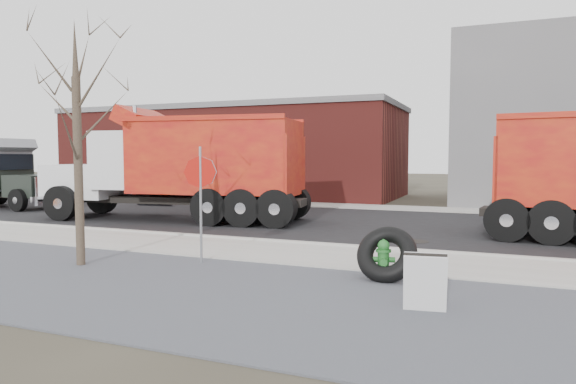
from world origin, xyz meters
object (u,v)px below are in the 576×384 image
at_px(fire_hydrant, 383,262).
at_px(sandwich_board, 425,282).
at_px(dump_truck_red_b, 183,164).
at_px(stop_sign, 201,184).
at_px(truck_tire, 387,254).

bearing_deg(fire_hydrant, sandwich_board, -73.43).
distance_m(sandwich_board, dump_truck_red_b, 12.62).
bearing_deg(stop_sign, fire_hydrant, -13.81).
distance_m(truck_tire, stop_sign, 4.23).
bearing_deg(sandwich_board, fire_hydrant, 110.82).
distance_m(truck_tire, sandwich_board, 1.98).
relative_size(stop_sign, dump_truck_red_b, 0.26).
xyz_separation_m(truck_tire, stop_sign, (-4.04, 0.00, 1.25)).
bearing_deg(truck_tire, stop_sign, 179.98).
bearing_deg(fire_hydrant, truck_tire, -21.84).
height_order(fire_hydrant, dump_truck_red_b, dump_truck_red_b).
xyz_separation_m(fire_hydrant, truck_tire, (0.06, -0.01, 0.15)).
bearing_deg(fire_hydrant, stop_sign, 167.56).
relative_size(stop_sign, sandwich_board, 2.92).
bearing_deg(stop_sign, truck_tire, -13.96).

